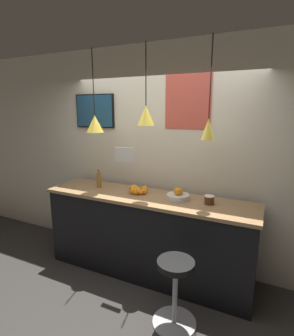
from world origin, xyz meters
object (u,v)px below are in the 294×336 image
Objects in this scene: spread_jar at (209,200)px; juice_bottle at (99,180)px; fruit_bowl at (178,195)px; mounted_tv at (95,111)px; bar_stool at (175,284)px.

juice_bottle is at bearing 180.00° from spread_jar.
mounted_tv is at bearing 166.21° from fruit_bowl.
bar_stool is at bearing -101.54° from spread_jar.
juice_bottle is 2.33× the size of spread_jar.
mounted_tv reaches higher than spread_jar.
fruit_bowl is 2.46× the size of spread_jar.
spread_jar is (0.36, 0.00, -0.01)m from fruit_bowl.
juice_bottle is 1.49m from spread_jar.
fruit_bowl is 1.06× the size of juice_bottle.
spread_jar is (1.49, -0.00, -0.06)m from juice_bottle.
fruit_bowl is 1.73m from mounted_tv.
bar_stool is 0.96m from spread_jar.
juice_bottle reaches higher than fruit_bowl.
fruit_bowl is at bearing -0.09° from juice_bottle.
fruit_bowl is 1.12m from juice_bottle.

